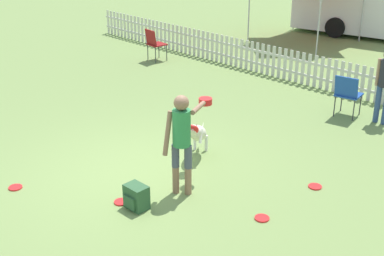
{
  "coord_description": "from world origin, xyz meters",
  "views": [
    {
      "loc": [
        6.35,
        -5.12,
        4.3
      ],
      "look_at": [
        0.59,
        0.75,
        0.79
      ],
      "focal_mm": 50.0,
      "sensor_mm": 36.0,
      "label": 1
    }
  ],
  "objects": [
    {
      "name": "frisbee_far_scatter",
      "position": [
        2.41,
        0.37,
        0.01
      ],
      "size": [
        0.22,
        0.22,
        0.02
      ],
      "color": "red",
      "rests_on": "ground_plane"
    },
    {
      "name": "frisbee_near_handler",
      "position": [
        2.45,
        1.72,
        0.01
      ],
      "size": [
        0.22,
        0.22,
        0.02
      ],
      "color": "red",
      "rests_on": "ground_plane"
    },
    {
      "name": "frisbee_midfield",
      "position": [
        0.58,
        -0.79,
        0.01
      ],
      "size": [
        0.22,
        0.22,
        0.02
      ],
      "color": "red",
      "rests_on": "ground_plane"
    },
    {
      "name": "folding_chair_blue_left",
      "position": [
        1.22,
        4.82,
        0.56
      ],
      "size": [
        0.57,
        0.59,
        0.94
      ],
      "rotation": [
        0.0,
        0.0,
        3.31
      ],
      "color": "#333338",
      "rests_on": "ground_plane"
    },
    {
      "name": "backpack_on_grass",
      "position": [
        0.86,
        -0.72,
        0.19
      ],
      "size": [
        0.35,
        0.29,
        0.38
      ],
      "color": "#2D5633",
      "rests_on": "ground_plane"
    },
    {
      "name": "handler_person",
      "position": [
        1.02,
        0.12,
        1.04
      ],
      "size": [
        0.48,
        1.08,
        1.65
      ],
      "rotation": [
        0.0,
        0.0,
        0.58
      ],
      "color": "#8C664C",
      "rests_on": "ground_plane"
    },
    {
      "name": "folding_chair_center",
      "position": [
        -4.97,
        4.88,
        0.56
      ],
      "size": [
        0.52,
        0.54,
        0.93
      ],
      "rotation": [
        0.0,
        0.0,
        3.02
      ],
      "color": "#333338",
      "rests_on": "ground_plane"
    },
    {
      "name": "ground_plane",
      "position": [
        0.0,
        0.0,
        0.0
      ],
      "size": [
        240.0,
        240.0,
        0.0
      ],
      "primitive_type": "plane",
      "color": "olive"
    },
    {
      "name": "leaping_dog",
      "position": [
        0.34,
        1.15,
        0.5
      ],
      "size": [
        0.77,
        1.07,
        0.86
      ],
      "rotation": [
        0.0,
        0.0,
        -2.56
      ],
      "color": "beige",
      "rests_on": "ground_plane"
    },
    {
      "name": "picket_fence",
      "position": [
        0.0,
        6.1,
        0.41
      ],
      "size": [
        17.67,
        0.04,
        0.81
      ],
      "color": "beige",
      "rests_on": "ground_plane"
    },
    {
      "name": "frisbee_near_dog",
      "position": [
        -1.01,
        -1.71,
        0.01
      ],
      "size": [
        0.22,
        0.22,
        0.02
      ],
      "color": "red",
      "rests_on": "ground_plane"
    }
  ]
}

